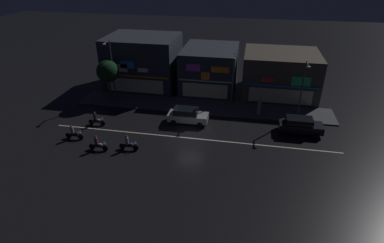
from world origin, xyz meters
name	(u,v)px	position (x,y,z in m)	size (l,w,h in m)	color
ground_plane	(190,138)	(0.00, 0.00, 0.00)	(140.00, 140.00, 0.00)	black
lane_divider_stripe	(190,138)	(0.00, 0.00, 0.01)	(28.86, 0.16, 0.01)	beige
sidewalk_far	(202,107)	(0.00, 7.43, 0.07)	(30.37, 4.11, 0.14)	#424447
storefront_left_block	(210,68)	(0.00, 13.80, 2.78)	(7.04, 8.80, 5.57)	#2D333D
storefront_center_block	(280,74)	(9.11, 13.43, 2.75)	(9.24, 8.06, 5.50)	#4C443A
storefront_right_block	(143,61)	(-9.11, 13.30, 3.39)	(9.36, 7.81, 6.79)	#2D333D
streetlamp_west	(111,66)	(-11.04, 7.36, 4.49)	(0.44, 1.64, 7.42)	#47494C
streetlamp_mid	(233,77)	(3.48, 7.39, 4.06)	(0.44, 1.64, 6.58)	#47494C
streetlamp_east	(303,85)	(10.95, 6.43, 3.97)	(0.44, 1.64, 6.41)	#47494C
pedestrian_on_sidewalk	(259,107)	(6.69, 6.47, 1.05)	(0.39, 0.39, 1.96)	gray
street_tree	(108,72)	(-11.47, 7.11, 3.85)	(2.68, 2.68, 5.06)	#473323
parked_car_near_kerb	(300,125)	(10.81, 3.19, 0.87)	(4.30, 1.98, 1.67)	black
parked_car_trailing	(188,115)	(-0.92, 3.22, 0.87)	(4.30, 1.98, 1.67)	#9EA0A5
motorcycle_lead	(128,144)	(-5.30, -3.09, 0.63)	(1.90, 0.60, 1.52)	black
motorcycle_following	(98,144)	(-8.07, -3.69, 0.63)	(1.90, 0.60, 1.52)	black
motorcycle_opposite_lane	(96,120)	(-10.43, 0.87, 0.63)	(1.90, 0.60, 1.52)	black
motorcycle_trailing_far	(73,133)	(-11.33, -2.22, 0.63)	(1.90, 0.60, 1.52)	black
traffic_cone	(204,117)	(0.68, 4.41, 0.28)	(0.36, 0.36, 0.55)	orange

